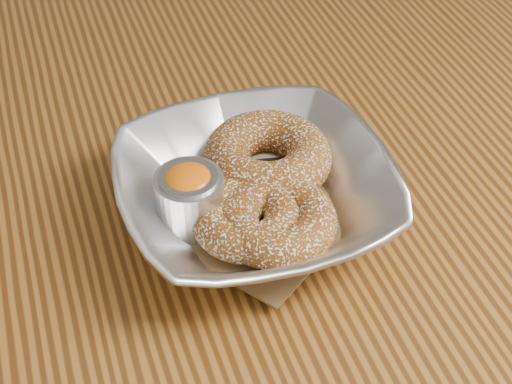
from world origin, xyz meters
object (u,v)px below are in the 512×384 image
object	(u,v)px
serving_bowl	(256,195)
ramekin	(190,197)
table	(306,227)
donut_back	(267,157)
donut_extra	(277,221)
donut_front	(247,218)

from	to	relation	value
serving_bowl	ramekin	bearing A→B (deg)	175.21
table	donut_back	xyz separation A→B (m)	(-0.05, -0.03, 0.13)
serving_bowl	donut_back	xyz separation A→B (m)	(0.02, 0.04, 0.00)
donut_back	ramekin	world-z (taller)	ramekin
serving_bowl	donut_back	distance (m)	0.05
donut_back	donut_extra	bearing A→B (deg)	-103.53
donut_front	ramekin	world-z (taller)	ramekin
donut_front	table	bearing A→B (deg)	45.30
donut_back	ramekin	xyz separation A→B (m)	(-0.08, -0.03, 0.01)
serving_bowl	donut_extra	bearing A→B (deg)	-79.91
donut_back	table	bearing A→B (deg)	29.98
table	donut_extra	size ratio (longest dim) A/B	12.88
table	donut_front	xyz separation A→B (m)	(-0.09, -0.09, 0.12)
donut_front	donut_extra	xyz separation A→B (m)	(0.02, -0.01, 0.00)
donut_extra	donut_front	bearing A→B (deg)	150.01
donut_front	ramekin	distance (m)	0.05
serving_bowl	donut_back	bearing A→B (deg)	59.23
table	donut_extra	distance (m)	0.18
ramekin	donut_back	bearing A→B (deg)	24.48
table	serving_bowl	world-z (taller)	serving_bowl
donut_front	ramekin	size ratio (longest dim) A/B	1.59
table	donut_front	bearing A→B (deg)	-134.70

